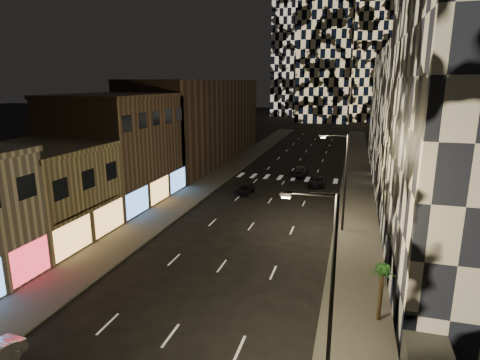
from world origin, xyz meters
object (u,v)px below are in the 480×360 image
Objects in this scene: streetlight_near at (327,275)px; car_dark_rightlane at (317,181)px; car_dark_midlane at (246,189)px; streetlight_far at (343,176)px; car_dark_oncoming at (301,171)px; palm_tree at (382,274)px.

streetlight_near reaches higher than car_dark_rightlane.
car_dark_midlane is (-11.85, 30.01, -4.74)m from streetlight_near.
streetlight_far is at bearing 90.00° from streetlight_near.
car_dark_oncoming is (-6.59, 21.83, -4.61)m from streetlight_far.
car_dark_midlane is 0.80× the size of car_dark_rightlane.
car_dark_midlane is 28.61m from palm_tree.
streetlight_far is 16.22m from car_dark_midlane.
streetlight_near is at bearing -90.00° from streetlight_far.
palm_tree is (2.80, -14.43, -2.31)m from streetlight_far.
palm_tree reaches higher than car_dark_midlane.
streetlight_near is 1.76× the size of car_dark_oncoming.
car_dark_midlane is 0.70× the size of car_dark_oncoming.
streetlight_near is at bearing 99.16° from car_dark_oncoming.
palm_tree is at bearing -78.28° from car_dark_rightlane.
streetlight_far is at bearing -77.67° from car_dark_rightlane.
streetlight_near is 32.61m from car_dark_midlane.
palm_tree reaches higher than car_dark_rightlane.
palm_tree reaches higher than car_dark_oncoming.
car_dark_midlane is at bearing -141.22° from car_dark_rightlane.
car_dark_rightlane is at bearing 95.66° from streetlight_near.
streetlight_far reaches higher than car_dark_midlane.
streetlight_far is (0.00, 20.00, 0.00)m from streetlight_near.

